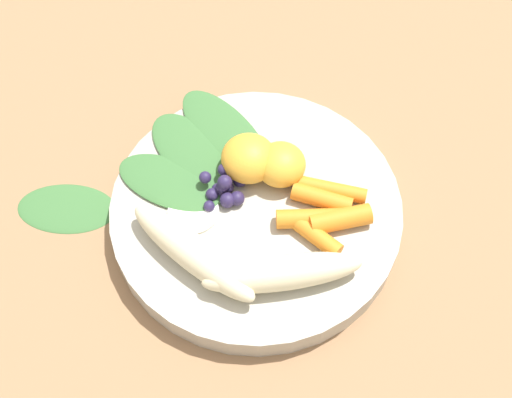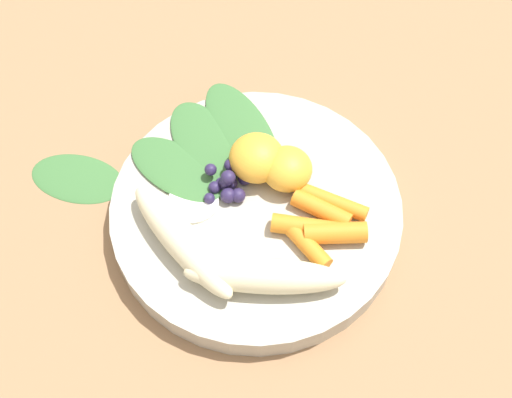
# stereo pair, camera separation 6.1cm
# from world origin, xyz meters

# --- Properties ---
(ground_plane) EXTENTS (2.40, 2.40, 0.00)m
(ground_plane) POSITION_xyz_m (0.00, 0.00, 0.00)
(ground_plane) COLOR #99704C
(bowl) EXTENTS (0.27, 0.27, 0.03)m
(bowl) POSITION_xyz_m (0.00, 0.00, 0.01)
(bowl) COLOR #B2AD9E
(bowl) RESTS_ON ground_plane
(banana_peeled_left) EXTENTS (0.11, 0.13, 0.03)m
(banana_peeled_left) POSITION_xyz_m (-0.07, 0.04, 0.04)
(banana_peeled_left) COLOR beige
(banana_peeled_left) RESTS_ON bowl
(banana_peeled_right) EXTENTS (0.14, 0.04, 0.03)m
(banana_peeled_right) POSITION_xyz_m (0.00, 0.08, 0.04)
(banana_peeled_right) COLOR beige
(banana_peeled_right) RESTS_ON bowl
(orange_segment_near) EXTENTS (0.05, 0.05, 0.04)m
(orange_segment_near) POSITION_xyz_m (0.03, -0.02, 0.05)
(orange_segment_near) COLOR #F4A833
(orange_segment_near) RESTS_ON bowl
(orange_segment_far) EXTENTS (0.05, 0.05, 0.04)m
(orange_segment_far) POSITION_xyz_m (0.01, -0.04, 0.04)
(orange_segment_far) COLOR #F4A833
(orange_segment_far) RESTS_ON bowl
(carrot_front) EXTENTS (0.05, 0.02, 0.02)m
(carrot_front) POSITION_xyz_m (-0.06, -0.01, 0.03)
(carrot_front) COLOR orange
(carrot_front) RESTS_ON bowl
(carrot_mid_left) EXTENTS (0.06, 0.06, 0.02)m
(carrot_mid_left) POSITION_xyz_m (-0.05, -0.02, 0.04)
(carrot_mid_left) COLOR orange
(carrot_mid_left) RESTS_ON bowl
(carrot_mid_right) EXTENTS (0.05, 0.06, 0.02)m
(carrot_mid_right) POSITION_xyz_m (-0.07, -0.04, 0.04)
(carrot_mid_right) COLOR orange
(carrot_mid_right) RESTS_ON bowl
(carrot_rear) EXTENTS (0.06, 0.04, 0.02)m
(carrot_rear) POSITION_xyz_m (-0.04, -0.04, 0.04)
(carrot_rear) COLOR orange
(carrot_rear) RESTS_ON bowl
(carrot_small) EXTENTS (0.06, 0.04, 0.01)m
(carrot_small) POSITION_xyz_m (-0.04, -0.06, 0.03)
(carrot_small) COLOR orange
(carrot_small) RESTS_ON bowl
(blueberry_pile) EXTENTS (0.05, 0.05, 0.02)m
(blueberry_pile) POSITION_xyz_m (0.03, 0.01, 0.04)
(blueberry_pile) COLOR #2D234C
(blueberry_pile) RESTS_ON bowl
(coconut_shred_patch) EXTENTS (0.05, 0.05, 0.00)m
(coconut_shred_patch) POSITION_xyz_m (0.04, 0.05, 0.03)
(coconut_shred_patch) COLOR white
(coconut_shred_patch) RESTS_ON bowl
(kale_leaf_left) EXTENTS (0.14, 0.07, 0.00)m
(kale_leaf_left) POSITION_xyz_m (0.08, -0.04, 0.03)
(kale_leaf_left) COLOR #3D7038
(kale_leaf_left) RESTS_ON bowl
(kale_leaf_right) EXTENTS (0.11, 0.07, 0.00)m
(kale_leaf_right) POSITION_xyz_m (0.09, 0.00, 0.03)
(kale_leaf_right) COLOR #3D7038
(kale_leaf_right) RESTS_ON bowl
(kale_leaf_rear) EXTENTS (0.12, 0.08, 0.00)m
(kale_leaf_rear) POSITION_xyz_m (0.07, 0.04, 0.03)
(kale_leaf_rear) COLOR #3D7038
(kale_leaf_rear) RESTS_ON bowl
(kale_leaf_stray) EXTENTS (0.11, 0.10, 0.01)m
(kale_leaf_stray) POSITION_xyz_m (0.14, 0.12, 0.00)
(kale_leaf_stray) COLOR #3D7038
(kale_leaf_stray) RESTS_ON ground_plane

